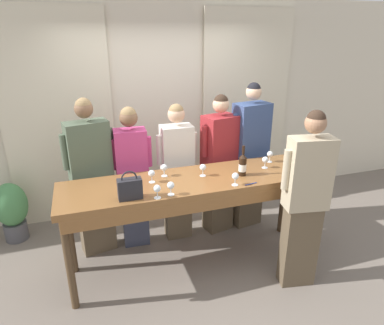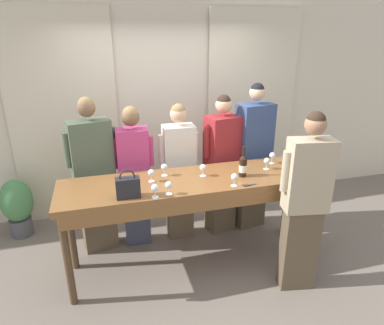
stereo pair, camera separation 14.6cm
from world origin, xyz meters
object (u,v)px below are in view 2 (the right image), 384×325
(wine_glass_front_left, at_px, (203,168))
(wine_glass_back_left, at_px, (169,185))
(host_pouring, at_px, (305,204))
(guest_olive_jacket, at_px, (94,177))
(wine_glass_front_right, at_px, (234,177))
(wine_glass_back_mid, at_px, (267,161))
(wine_glass_center_right, at_px, (272,156))
(guest_striped_shirt, at_px, (222,165))
(wine_glass_front_mid, at_px, (297,163))
(guest_cream_sweater, at_px, (179,172))
(tasting_bar, at_px, (194,189))
(guest_pink_top, at_px, (134,176))
(wine_glass_center_mid, at_px, (164,168))
(wine_glass_center_left, at_px, (151,173))
(wine_bottle, at_px, (243,166))
(wine_glass_back_right, at_px, (155,188))
(potted_plant, at_px, (17,205))
(guest_navy_coat, at_px, (253,158))
(handbag, at_px, (128,187))

(wine_glass_front_left, height_order, wine_glass_back_left, same)
(host_pouring, bearing_deg, guest_olive_jacket, 147.38)
(wine_glass_front_right, xyz_separation_m, wine_glass_back_mid, (0.49, 0.30, 0.00))
(wine_glass_center_right, height_order, guest_striped_shirt, guest_striped_shirt)
(wine_glass_front_mid, xyz_separation_m, guest_cream_sweater, (-1.11, 0.69, -0.25))
(guest_striped_shirt, bearing_deg, tasting_bar, -130.08)
(tasting_bar, xyz_separation_m, guest_pink_top, (-0.53, 0.61, -0.05))
(wine_glass_center_mid, bearing_deg, wine_glass_center_left, -144.28)
(guest_olive_jacket, distance_m, guest_pink_top, 0.44)
(wine_bottle, bearing_deg, guest_olive_jacket, 155.81)
(wine_glass_front_left, xyz_separation_m, wine_glass_back_mid, (0.71, -0.01, 0.00))
(wine_glass_front_right, bearing_deg, host_pouring, -30.89)
(tasting_bar, bearing_deg, wine_bottle, -5.17)
(guest_olive_jacket, height_order, guest_striped_shirt, guest_olive_jacket)
(wine_glass_center_right, distance_m, wine_glass_back_right, 1.47)
(guest_olive_jacket, distance_m, guest_striped_shirt, 1.49)
(guest_pink_top, bearing_deg, wine_glass_center_mid, -58.63)
(potted_plant, bearing_deg, wine_glass_center_right, -18.16)
(guest_navy_coat, bearing_deg, wine_bottle, -122.91)
(guest_pink_top, bearing_deg, tasting_bar, -49.12)
(wine_bottle, distance_m, wine_glass_center_left, 0.92)
(tasting_bar, bearing_deg, guest_cream_sweater, 90.95)
(wine_glass_front_right, distance_m, potted_plant, 2.73)
(handbag, xyz_separation_m, wine_glass_center_left, (0.25, 0.28, -0.01))
(tasting_bar, xyz_separation_m, wine_glass_center_left, (-0.42, 0.07, 0.19))
(wine_glass_front_right, xyz_separation_m, wine_glass_center_mid, (-0.59, 0.42, -0.00))
(wine_glass_front_left, bearing_deg, guest_navy_coat, 34.02)
(guest_cream_sweater, distance_m, potted_plant, 2.03)
(wine_glass_back_left, height_order, wine_glass_back_mid, same)
(wine_bottle, distance_m, host_pouring, 0.70)
(wine_bottle, height_order, handbag, wine_bottle)
(tasting_bar, relative_size, guest_pink_top, 1.60)
(wine_glass_center_right, bearing_deg, wine_glass_front_right, -145.06)
(wine_glass_front_mid, bearing_deg, potted_plant, 158.12)
(wine_glass_back_left, height_order, guest_navy_coat, guest_navy_coat)
(wine_glass_front_left, relative_size, wine_glass_center_left, 1.00)
(wine_bottle, height_order, guest_cream_sweater, guest_cream_sweater)
(wine_bottle, distance_m, wine_glass_back_left, 0.83)
(wine_glass_front_right, height_order, host_pouring, host_pouring)
(guest_striped_shirt, bearing_deg, host_pouring, -72.60)
(wine_glass_front_left, xyz_separation_m, guest_pink_top, (-0.64, 0.55, -0.24))
(wine_glass_front_left, height_order, host_pouring, host_pouring)
(guest_striped_shirt, bearing_deg, wine_glass_center_left, -149.83)
(tasting_bar, bearing_deg, wine_glass_front_left, 30.83)
(guest_cream_sweater, bearing_deg, wine_bottle, -52.48)
(wine_glass_center_mid, bearing_deg, handbag, -136.22)
(handbag, distance_m, wine_glass_back_right, 0.24)
(guest_pink_top, xyz_separation_m, guest_navy_coat, (1.46, -0.00, 0.07))
(handbag, relative_size, potted_plant, 0.36)
(wine_glass_front_left, bearing_deg, guest_olive_jacket, 153.00)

